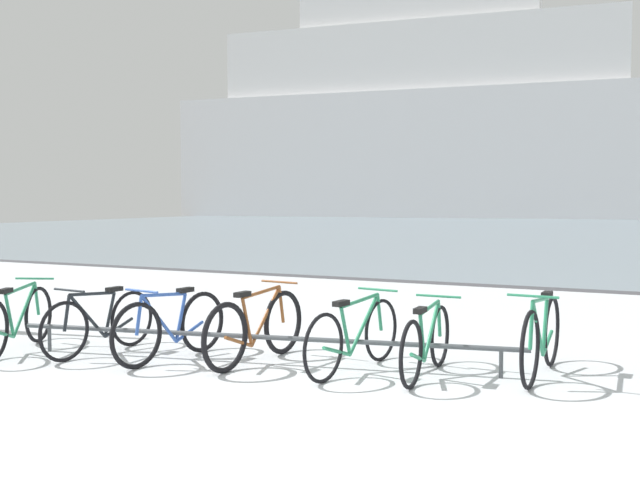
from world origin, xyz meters
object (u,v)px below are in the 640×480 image
at_px(bicycle_5, 427,342).
at_px(bicycle_6, 542,337).
at_px(bicycle_0, 17,320).
at_px(bicycle_2, 171,327).
at_px(bicycle_1, 100,322).
at_px(bicycle_3, 256,328).
at_px(ferry_ship, 428,125).
at_px(bicycle_4, 355,336).

distance_m(bicycle_5, bicycle_6, 1.10).
xyz_separation_m(bicycle_0, bicycle_6, (5.47, 1.32, 0.03)).
xyz_separation_m(bicycle_0, bicycle_2, (1.82, 0.39, 0.00)).
relative_size(bicycle_1, bicycle_3, 0.93).
bearing_deg(bicycle_3, ferry_ship, 105.23).
xyz_separation_m(bicycle_2, bicycle_3, (0.88, 0.28, 0.01)).
xyz_separation_m(bicycle_3, ferry_ship, (-16.64, 61.13, 8.51)).
relative_size(bicycle_3, bicycle_4, 0.99).
height_order(bicycle_0, ferry_ship, ferry_ship).
relative_size(bicycle_1, bicycle_6, 0.92).
bearing_deg(bicycle_1, bicycle_5, 8.58).
bearing_deg(bicycle_5, bicycle_2, -170.16).
distance_m(bicycle_3, ferry_ship, 63.93).
height_order(bicycle_0, bicycle_2, bicycle_2).
xyz_separation_m(bicycle_5, ferry_ship, (-18.42, 60.95, 8.54)).
bearing_deg(bicycle_6, bicycle_5, -154.72).
distance_m(bicycle_1, bicycle_5, 3.60).
xyz_separation_m(bicycle_1, bicycle_3, (1.79, 0.35, 0.02)).
distance_m(bicycle_2, bicycle_6, 3.77).
distance_m(bicycle_2, bicycle_3, 0.92).
bearing_deg(bicycle_4, ferry_ship, 106.18).
relative_size(bicycle_3, ferry_ship, 0.03).
height_order(bicycle_0, bicycle_5, bicycle_0).
height_order(bicycle_4, bicycle_5, bicycle_4).
height_order(bicycle_1, ferry_ship, ferry_ship).
xyz_separation_m(bicycle_1, bicycle_6, (4.56, 1.01, 0.04)).
relative_size(bicycle_4, bicycle_6, 1.00).
bearing_deg(bicycle_2, bicycle_6, 14.30).
relative_size(bicycle_2, bicycle_3, 0.95).
bearing_deg(ferry_ship, bicycle_2, -75.60).
relative_size(bicycle_2, ferry_ship, 0.03).
height_order(bicycle_4, ferry_ship, ferry_ship).
xyz_separation_m(bicycle_2, bicycle_5, (2.66, 0.46, -0.02)).
height_order(bicycle_0, bicycle_6, bicycle_6).
bearing_deg(bicycle_5, ferry_ship, 106.81).
xyz_separation_m(bicycle_3, bicycle_5, (1.78, 0.19, -0.03)).
relative_size(bicycle_1, ferry_ship, 0.03).
bearing_deg(bicycle_4, bicycle_0, -168.48).
bearing_deg(bicycle_2, bicycle_4, 10.90).
bearing_deg(bicycle_3, bicycle_2, -162.60).
bearing_deg(bicycle_0, bicycle_6, 13.60).
bearing_deg(bicycle_6, bicycle_1, -167.54).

